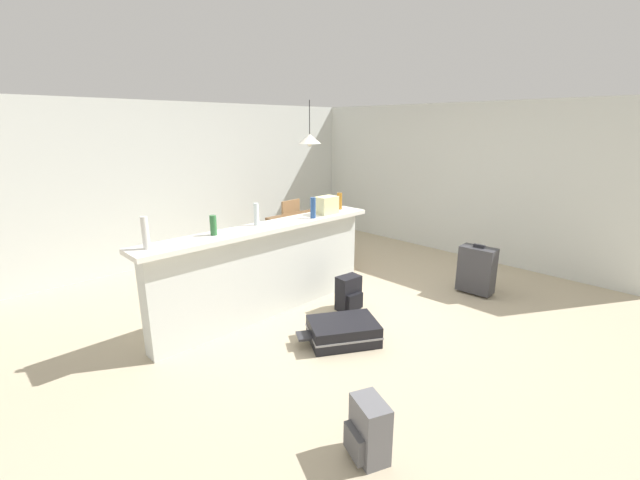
{
  "coord_description": "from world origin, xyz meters",
  "views": [
    {
      "loc": [
        -3.42,
        -3.26,
        2.15
      ],
      "look_at": [
        0.16,
        0.43,
        0.7
      ],
      "focal_mm": 23.1,
      "sensor_mm": 36.0,
      "label": 1
    }
  ],
  "objects": [
    {
      "name": "pendant_lamp",
      "position": [
        0.87,
        1.39,
        1.95
      ],
      "size": [
        0.34,
        0.34,
        0.67
      ],
      "color": "black"
    },
    {
      "name": "bottle_white",
      "position": [
        -2.07,
        0.37,
        1.22
      ],
      "size": [
        0.06,
        0.06,
        0.3
      ],
      "primitive_type": "cylinder",
      "color": "silver",
      "rests_on": "bar_countertop"
    },
    {
      "name": "dining_chair_far_side",
      "position": [
        0.97,
        2.08,
        0.52
      ],
      "size": [
        0.43,
        0.43,
        0.93
      ],
      "color": "#9E754C",
      "rests_on": "ground_plane"
    },
    {
      "name": "bar_countertop",
      "position": [
        -0.78,
        0.34,
        1.05
      ],
      "size": [
        2.96,
        0.4,
        0.05
      ],
      "primitive_type": "cube",
      "color": "white",
      "rests_on": "partition_half_wall"
    },
    {
      "name": "dining_table",
      "position": [
        0.91,
        1.48,
        0.65
      ],
      "size": [
        1.1,
        0.8,
        0.74
      ],
      "color": "brown",
      "rests_on": "ground_plane"
    },
    {
      "name": "suitcase_upright_charcoal",
      "position": [
        1.56,
        -1.06,
        0.33
      ],
      "size": [
        0.27,
        0.46,
        0.67
      ],
      "color": "#38383D",
      "rests_on": "ground_plane"
    },
    {
      "name": "bottle_amber",
      "position": [
        0.49,
        0.41,
        1.18
      ],
      "size": [
        0.07,
        0.07,
        0.22
      ],
      "primitive_type": "cylinder",
      "color": "#9E661E",
      "rests_on": "bar_countertop"
    },
    {
      "name": "grocery_bag",
      "position": [
        0.16,
        0.31,
        1.18
      ],
      "size": [
        0.26,
        0.18,
        0.22
      ],
      "primitive_type": "cube",
      "color": "beige",
      "rests_on": "bar_countertop"
    },
    {
      "name": "suitcase_flat_black",
      "position": [
        -0.61,
        -0.7,
        0.11
      ],
      "size": [
        0.88,
        0.78,
        0.22
      ],
      "color": "black",
      "rests_on": "ground_plane"
    },
    {
      "name": "wall_back",
      "position": [
        0.0,
        3.05,
        1.25
      ],
      "size": [
        6.6,
        0.1,
        2.5
      ],
      "primitive_type": "cube",
      "color": "silver",
      "rests_on": "ground_plane"
    },
    {
      "name": "bottle_blue",
      "position": [
        -0.13,
        0.25,
        1.2
      ],
      "size": [
        0.06,
        0.06,
        0.25
      ],
      "primitive_type": "cylinder",
      "color": "#284C89",
      "rests_on": "bar_countertop"
    },
    {
      "name": "bottle_clear",
      "position": [
        -0.82,
        0.43,
        1.19
      ],
      "size": [
        0.06,
        0.06,
        0.25
      ],
      "primitive_type": "cylinder",
      "color": "silver",
      "rests_on": "bar_countertop"
    },
    {
      "name": "ground_plane",
      "position": [
        0.0,
        0.0,
        -0.03
      ],
      "size": [
        13.0,
        13.0,
        0.05
      ],
      "primitive_type": "cube",
      "color": "#BCAD8E"
    },
    {
      "name": "bottle_green",
      "position": [
        -1.39,
        0.38,
        1.17
      ],
      "size": [
        0.07,
        0.07,
        0.2
      ],
      "primitive_type": "cylinder",
      "color": "#2D6B38",
      "rests_on": "bar_countertop"
    },
    {
      "name": "wall_right",
      "position": [
        3.05,
        0.3,
        1.25
      ],
      "size": [
        0.1,
        6.0,
        2.5
      ],
      "primitive_type": "cube",
      "color": "silver",
      "rests_on": "ground_plane"
    },
    {
      "name": "partition_half_wall",
      "position": [
        -0.78,
        0.34,
        0.51
      ],
      "size": [
        2.8,
        0.2,
        1.02
      ],
      "primitive_type": "cube",
      "color": "silver",
      "rests_on": "ground_plane"
    },
    {
      "name": "backpack_black",
      "position": [
        -0.0,
        -0.23,
        0.2
      ],
      "size": [
        0.29,
        0.27,
        0.42
      ],
      "color": "black",
      "rests_on": "ground_plane"
    },
    {
      "name": "backpack_grey",
      "position": [
        -1.61,
        -1.85,
        0.2
      ],
      "size": [
        0.31,
        0.33,
        0.42
      ],
      "color": "slate",
      "rests_on": "ground_plane"
    },
    {
      "name": "dining_chair_near_partition",
      "position": [
        0.86,
        0.89,
        0.52
      ],
      "size": [
        0.44,
        0.44,
        0.93
      ],
      "color": "#9E754C",
      "rests_on": "ground_plane"
    }
  ]
}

